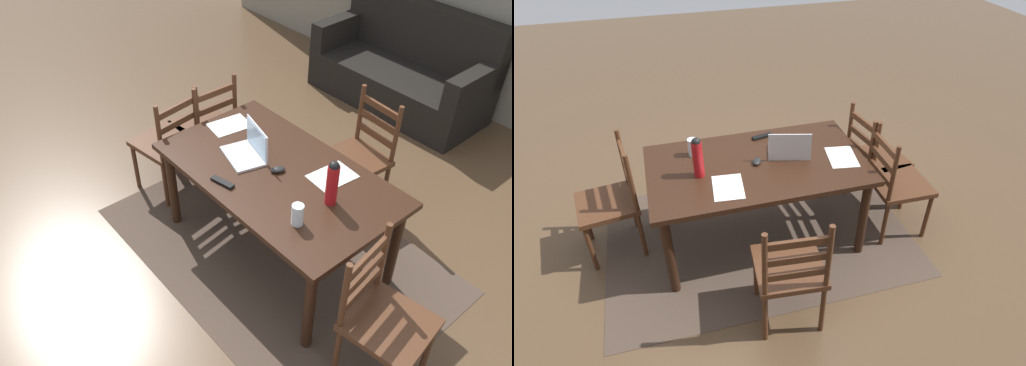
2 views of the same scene
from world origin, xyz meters
The scene contains 15 objects.
ground_plane centered at (0.00, 0.00, 0.00)m, with size 14.00×14.00×0.00m, color brown.
area_rug centered at (0.00, 0.00, 0.00)m, with size 2.48×1.66×0.01m, color #47382D.
dining_table centered at (0.00, 0.00, 0.65)m, with size 1.63×0.95×0.74m.
chair_right_near centered at (1.10, -0.20, 0.46)m, with size 0.50×0.50×0.95m.
chair_left_far centered at (-1.10, 0.19, 0.46)m, with size 0.45×0.45×0.95m.
chair_left_near centered at (-1.10, -0.18, 0.46)m, with size 0.50×0.50×0.95m.
chair_far_head centered at (0.00, 0.85, 0.46)m, with size 0.48×0.48×0.95m.
couch centered at (-0.79, 2.46, 0.36)m, with size 1.80×0.80×1.00m.
laptop centered at (-0.26, -0.03, 0.80)m, with size 0.37×0.30×0.23m.
water_bottle centered at (0.44, 0.04, 0.90)m, with size 0.08×0.08×0.31m.
drinking_glass centered at (0.44, -0.24, 0.81)m, with size 0.07×0.07×0.14m, color silver.
computer_mouse centered at (0.00, 0.00, 0.75)m, with size 0.06×0.10×0.03m, color black.
tv_remote centered at (-0.14, -0.36, 0.75)m, with size 0.04×0.17×0.02m, color black.
paper_stack_left centered at (0.27, 0.24, 0.74)m, with size 0.21×0.30×0.00m, color white.
paper_stack_right centered at (-0.65, 0.10, 0.74)m, with size 0.21×0.30×0.00m, color white.
Camera 1 is at (2.00, -1.86, 2.87)m, focal length 36.76 mm.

